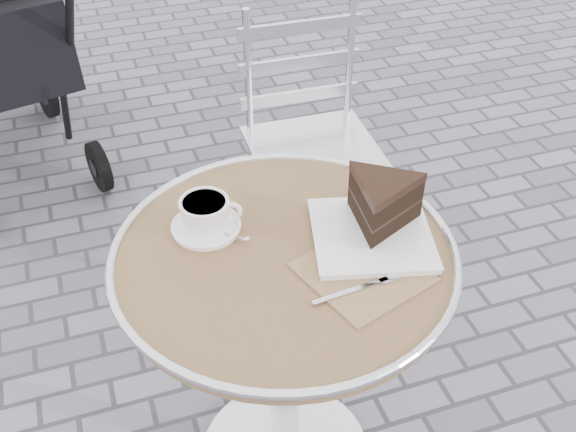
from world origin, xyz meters
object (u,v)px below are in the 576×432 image
object	(u,v)px
cappuccino_set	(206,217)
cake_plate_set	(379,210)
cafe_table	(284,310)
bistro_chair	(306,112)

from	to	relation	value
cappuccino_set	cake_plate_set	distance (m)	0.36
cafe_table	cappuccino_set	xyz separation A→B (m)	(-0.13, 0.13, 0.20)
cafe_table	cappuccino_set	bearing A→B (deg)	135.58
cafe_table	cake_plate_set	size ratio (longest dim) A/B	2.01
cappuccino_set	bistro_chair	distance (m)	0.86
cappuccino_set	cake_plate_set	world-z (taller)	cake_plate_set
cafe_table	bistro_chair	bearing A→B (deg)	66.81
cafe_table	cake_plate_set	xyz separation A→B (m)	(0.21, 0.00, 0.22)
cafe_table	cappuccino_set	world-z (taller)	cappuccino_set
bistro_chair	cafe_table	bearing A→B (deg)	-110.86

